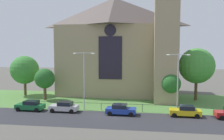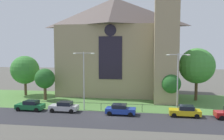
{
  "view_description": "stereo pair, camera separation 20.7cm",
  "coord_description": "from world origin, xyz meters",
  "px_view_note": "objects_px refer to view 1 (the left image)",
  "views": [
    {
      "loc": [
        5.31,
        -32.4,
        9.01
      ],
      "look_at": [
        -0.57,
        8.0,
        5.72
      ],
      "focal_mm": 38.28,
      "sensor_mm": 36.0,
      "label": 1
    },
    {
      "loc": [
        5.51,
        -32.37,
        9.01
      ],
      "look_at": [
        -0.57,
        8.0,
        5.72
      ],
      "focal_mm": 38.28,
      "sensor_mm": 36.0,
      "label": 2
    }
  ],
  "objects_px": {
    "tree_right_far": "(197,66)",
    "church_building": "(118,45)",
    "streetlamp_far": "(178,76)",
    "parked_car_green": "(30,106)",
    "tree_left_near": "(45,79)",
    "streetlamp_near": "(84,74)",
    "parked_car_silver": "(64,107)",
    "parked_car_yellow": "(185,111)",
    "tree_left_far": "(25,70)",
    "parked_car_blue": "(121,109)",
    "tree_right_near": "(171,84)"
  },
  "relations": [
    {
      "from": "parked_car_green",
      "to": "parked_car_blue",
      "type": "distance_m",
      "value": 13.8
    },
    {
      "from": "parked_car_green",
      "to": "parked_car_silver",
      "type": "height_order",
      "value": "same"
    },
    {
      "from": "tree_left_near",
      "to": "streetlamp_near",
      "type": "distance_m",
      "value": 11.18
    },
    {
      "from": "tree_right_far",
      "to": "parked_car_blue",
      "type": "xyz_separation_m",
      "value": [
        -12.5,
        -11.85,
        -5.55
      ]
    },
    {
      "from": "tree_right_near",
      "to": "parked_car_blue",
      "type": "distance_m",
      "value": 11.06
    },
    {
      "from": "tree_right_far",
      "to": "tree_left_near",
      "type": "height_order",
      "value": "tree_right_far"
    },
    {
      "from": "church_building",
      "to": "streetlamp_far",
      "type": "height_order",
      "value": "church_building"
    },
    {
      "from": "tree_left_near",
      "to": "streetlamp_near",
      "type": "height_order",
      "value": "streetlamp_near"
    },
    {
      "from": "tree_right_far",
      "to": "tree_right_near",
      "type": "distance_m",
      "value": 7.09
    },
    {
      "from": "tree_right_near",
      "to": "tree_left_near",
      "type": "height_order",
      "value": "tree_left_near"
    },
    {
      "from": "tree_right_far",
      "to": "streetlamp_near",
      "type": "height_order",
      "value": "tree_right_far"
    },
    {
      "from": "tree_left_far",
      "to": "parked_car_green",
      "type": "bearing_deg",
      "value": -58.72
    },
    {
      "from": "tree_left_far",
      "to": "tree_left_near",
      "type": "xyz_separation_m",
      "value": [
        5.91,
        -3.79,
        -1.24
      ]
    },
    {
      "from": "tree_right_near",
      "to": "parked_car_silver",
      "type": "height_order",
      "value": "tree_right_near"
    },
    {
      "from": "streetlamp_far",
      "to": "parked_car_green",
      "type": "xyz_separation_m",
      "value": [
        -21.77,
        -1.42,
        -4.73
      ]
    },
    {
      "from": "church_building",
      "to": "parked_car_silver",
      "type": "distance_m",
      "value": 19.59
    },
    {
      "from": "church_building",
      "to": "tree_right_far",
      "type": "xyz_separation_m",
      "value": [
        14.9,
        -4.62,
        -3.98
      ]
    },
    {
      "from": "streetlamp_far",
      "to": "parked_car_yellow",
      "type": "xyz_separation_m",
      "value": [
        0.91,
        -1.45,
        -4.73
      ]
    },
    {
      "from": "tree_right_far",
      "to": "streetlamp_far",
      "type": "bearing_deg",
      "value": -114.37
    },
    {
      "from": "parked_car_yellow",
      "to": "church_building",
      "type": "bearing_deg",
      "value": -53.5
    },
    {
      "from": "tree_right_near",
      "to": "tree_left_near",
      "type": "bearing_deg",
      "value": 178.34
    },
    {
      "from": "church_building",
      "to": "parked_car_yellow",
      "type": "relative_size",
      "value": 6.13
    },
    {
      "from": "parked_car_green",
      "to": "parked_car_blue",
      "type": "relative_size",
      "value": 0.99
    },
    {
      "from": "church_building",
      "to": "tree_right_near",
      "type": "relative_size",
      "value": 5.0
    },
    {
      "from": "parked_car_silver",
      "to": "parked_car_blue",
      "type": "bearing_deg",
      "value": 177.8
    },
    {
      "from": "parked_car_green",
      "to": "tree_right_near",
      "type": "bearing_deg",
      "value": -160.7
    },
    {
      "from": "parked_car_green",
      "to": "tree_right_far",
      "type": "bearing_deg",
      "value": -155.52
    },
    {
      "from": "parked_car_green",
      "to": "parked_car_yellow",
      "type": "bearing_deg",
      "value": -179.05
    },
    {
      "from": "streetlamp_near",
      "to": "streetlamp_far",
      "type": "distance_m",
      "value": 13.76
    },
    {
      "from": "parked_car_blue",
      "to": "parked_car_yellow",
      "type": "xyz_separation_m",
      "value": [
        8.88,
        0.42,
        0.0
      ]
    },
    {
      "from": "parked_car_silver",
      "to": "tree_left_far",
      "type": "bearing_deg",
      "value": -42.11
    },
    {
      "from": "parked_car_silver",
      "to": "parked_car_blue",
      "type": "xyz_separation_m",
      "value": [
        8.47,
        -0.46,
        0.0
      ]
    },
    {
      "from": "parked_car_yellow",
      "to": "tree_right_far",
      "type": "bearing_deg",
      "value": -106.15
    },
    {
      "from": "tree_left_far",
      "to": "streetlamp_far",
      "type": "distance_m",
      "value": 30.48
    },
    {
      "from": "streetlamp_far",
      "to": "parked_car_silver",
      "type": "height_order",
      "value": "streetlamp_far"
    },
    {
      "from": "church_building",
      "to": "tree_left_far",
      "type": "relative_size",
      "value": 3.24
    },
    {
      "from": "streetlamp_far",
      "to": "tree_left_far",
      "type": "bearing_deg",
      "value": 160.67
    },
    {
      "from": "parked_car_silver",
      "to": "parked_car_yellow",
      "type": "distance_m",
      "value": 17.35
    },
    {
      "from": "church_building",
      "to": "parked_car_silver",
      "type": "bearing_deg",
      "value": -110.73
    },
    {
      "from": "tree_right_far",
      "to": "parked_car_silver",
      "type": "height_order",
      "value": "tree_right_far"
    },
    {
      "from": "tree_right_far",
      "to": "parked_car_yellow",
      "type": "bearing_deg",
      "value": -107.54
    },
    {
      "from": "tree_left_far",
      "to": "parked_car_blue",
      "type": "height_order",
      "value": "tree_left_far"
    },
    {
      "from": "tree_left_far",
      "to": "tree_right_near",
      "type": "height_order",
      "value": "tree_left_far"
    },
    {
      "from": "streetlamp_near",
      "to": "parked_car_green",
      "type": "xyz_separation_m",
      "value": [
        -8.01,
        -1.42,
        -4.84
      ]
    },
    {
      "from": "tree_left_far",
      "to": "parked_car_green",
      "type": "height_order",
      "value": "tree_left_far"
    },
    {
      "from": "tree_right_far",
      "to": "tree_left_near",
      "type": "bearing_deg",
      "value": -172.34
    },
    {
      "from": "tree_right_near",
      "to": "parked_car_green",
      "type": "xyz_separation_m",
      "value": [
        -21.42,
        -7.07,
        -2.77
      ]
    },
    {
      "from": "tree_right_far",
      "to": "church_building",
      "type": "bearing_deg",
      "value": 162.78
    },
    {
      "from": "parked_car_silver",
      "to": "parked_car_blue",
      "type": "height_order",
      "value": "same"
    },
    {
      "from": "tree_left_far",
      "to": "parked_car_silver",
      "type": "distance_m",
      "value": 17.43
    }
  ]
}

